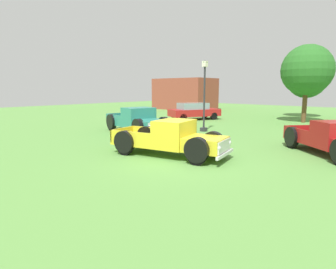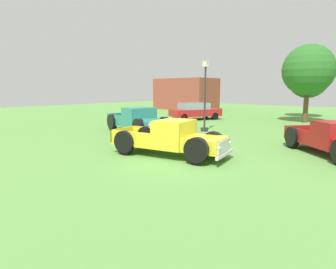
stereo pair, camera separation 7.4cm
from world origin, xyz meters
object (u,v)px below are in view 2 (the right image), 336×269
at_px(lamp_post_near, 205,95).
at_px(oak_tree_east, 308,70).
at_px(pickup_truck_behind_left, 140,121).
at_px(pickup_truck_foreground, 176,139).
at_px(oak_tree_west, 308,79).
at_px(sedan_distant_a, 195,111).

xyz_separation_m(lamp_post_near, oak_tree_east, (3.37, 9.74, 1.86)).
bearing_deg(oak_tree_east, pickup_truck_behind_left, -113.83).
height_order(pickup_truck_foreground, oak_tree_west, oak_tree_west).
distance_m(pickup_truck_behind_left, oak_tree_east, 14.90).
height_order(pickup_truck_foreground, lamp_post_near, lamp_post_near).
xyz_separation_m(lamp_post_near, oak_tree_west, (1.96, 14.79, 1.33)).
bearing_deg(sedan_distant_a, lamp_post_near, -48.44).
xyz_separation_m(pickup_truck_foreground, sedan_distant_a, (-8.01, 12.14, 0.07)).
height_order(pickup_truck_behind_left, lamp_post_near, lamp_post_near).
bearing_deg(oak_tree_east, oak_tree_west, 105.56).
bearing_deg(pickup_truck_behind_left, lamp_post_near, 54.68).
bearing_deg(oak_tree_west, lamp_post_near, -97.55).
xyz_separation_m(sedan_distant_a, oak_tree_east, (8.19, 4.31, 3.48)).
relative_size(pickup_truck_behind_left, oak_tree_west, 1.00).
distance_m(pickup_truck_foreground, pickup_truck_behind_left, 6.51).
relative_size(pickup_truck_foreground, lamp_post_near, 1.14).
distance_m(lamp_post_near, oak_tree_west, 14.98).
height_order(sedan_distant_a, oak_tree_east, oak_tree_east).
xyz_separation_m(pickup_truck_behind_left, lamp_post_near, (2.49, 3.51, 1.64)).
bearing_deg(oak_tree_west, pickup_truck_behind_left, -103.66).
relative_size(sedan_distant_a, lamp_post_near, 1.07).
distance_m(pickup_truck_behind_left, oak_tree_west, 19.07).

